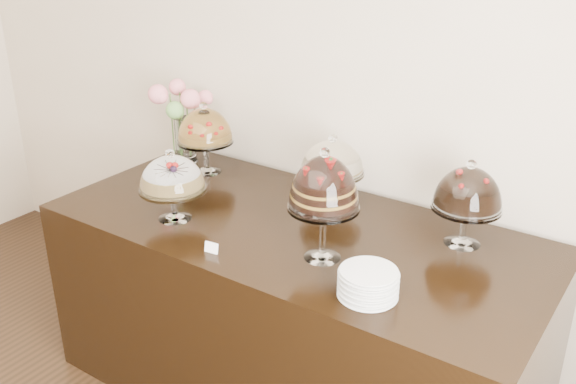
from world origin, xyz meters
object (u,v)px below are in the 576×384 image
Objects in this scene: cake_stand_choco_layer at (324,188)px; plate_stack at (368,284)px; display_counter at (294,312)px; cake_stand_sugar_sponge at (172,177)px; cake_stand_dark_choco at (468,192)px; cake_stand_fruit_tart at (205,129)px; cake_stand_cheesecake at (332,161)px; flower_vase at (181,115)px.

cake_stand_choco_layer is 2.19× the size of plate_stack.
cake_stand_sugar_sponge is (-0.48, -0.24, 0.65)m from display_counter.
cake_stand_sugar_sponge is 0.71× the size of cake_stand_choco_layer.
display_counter is at bearing 145.99° from cake_stand_choco_layer.
cake_stand_sugar_sponge is at bearing -156.40° from cake_stand_dark_choco.
cake_stand_choco_layer is at bearing 151.95° from plate_stack.
display_counter is 5.81× the size of cake_stand_fruit_tart.
cake_stand_cheesecake is at bearing 176.68° from cake_stand_dark_choco.
cake_stand_sugar_sponge is 0.75× the size of flower_vase.
cake_stand_dark_choco is 0.62m from plate_stack.
cake_stand_dark_choco is (1.14, 0.50, 0.03)m from cake_stand_sugar_sponge.
cake_stand_dark_choco is at bearing 45.68° from cake_stand_choco_layer.
cake_stand_sugar_sponge is 1.02m from plate_stack.
cake_stand_cheesecake is at bearing 130.19° from plate_stack.
cake_stand_choco_layer is 1.05× the size of flower_vase.
cake_stand_fruit_tart is 0.86× the size of flower_vase.
cake_stand_fruit_tart reaches higher than display_counter.
cake_stand_dark_choco reaches higher than plate_stack.
cake_stand_choco_layer is 0.40m from plate_stack.
flower_vase is at bearing 157.86° from cake_stand_choco_layer.
plate_stack is at bearing -24.68° from cake_stand_fruit_tart.
display_counter is 10.43× the size of plate_stack.
cake_stand_fruit_tart reaches higher than plate_stack.
cake_stand_sugar_sponge is at bearing -153.82° from display_counter.
cake_stand_cheesecake is 0.95m from flower_vase.
cake_stand_dark_choco is at bearing 21.65° from display_counter.
cake_stand_dark_choco is (0.66, 0.26, 0.68)m from display_counter.
display_counter is at bearing 26.18° from cake_stand_sugar_sponge.
cake_stand_dark_choco is at bearing -0.07° from cake_stand_fruit_tart.
flower_vase reaches higher than cake_stand_fruit_tart.
cake_stand_fruit_tart is 0.22m from flower_vase.
display_counter is 0.81m from cake_stand_choco_layer.
cake_stand_dark_choco is 0.97× the size of cake_stand_fruit_tart.
cake_stand_choco_layer reaches higher than cake_stand_sugar_sponge.
cake_stand_cheesecake is at bearing -1.16° from flower_vase.
cake_stand_choco_layer reaches higher than plate_stack.
plate_stack is at bearing -4.33° from cake_stand_sugar_sponge.
cake_stand_fruit_tart is (-0.25, 0.50, 0.04)m from cake_stand_sugar_sponge.
display_counter is 4.77× the size of cake_stand_choco_layer.
flower_vase is at bearing 177.96° from cake_stand_dark_choco.
cake_stand_cheesecake reaches higher than display_counter.
cake_stand_cheesecake reaches higher than plate_stack.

